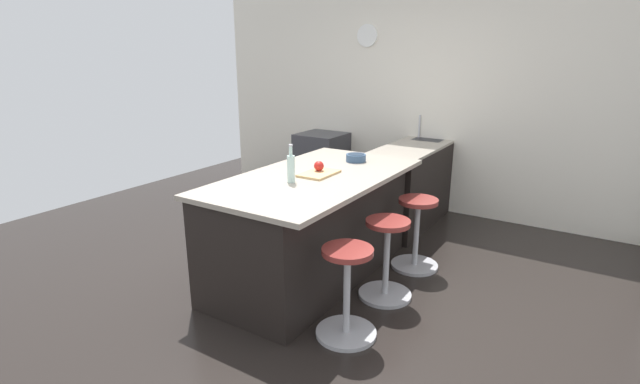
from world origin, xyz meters
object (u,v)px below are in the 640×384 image
oven_range (322,165)px  kitchen_island (311,225)px  apple_red (319,166)px  water_bottle (291,168)px  stool_near_camera (347,295)px  cutting_board (319,173)px  fruit_bowl (356,157)px  stool_middle (386,261)px  stool_by_window (416,235)px

oven_range → kitchen_island: bearing=29.9°
apple_red → water_bottle: water_bottle is taller
stool_near_camera → cutting_board: size_ratio=1.88×
fruit_bowl → stool_near_camera: bearing=26.3°
stool_middle → apple_red: (-0.08, -0.70, 0.69)m
oven_range → fruit_bowl: size_ratio=4.63×
stool_by_window → apple_red: 1.15m
stool_middle → fruit_bowl: 1.13m
kitchen_island → fruit_bowl: (-0.65, 0.10, 0.51)m
stool_middle → fruit_bowl: bearing=-135.0°
cutting_board → water_bottle: 0.35m
cutting_board → water_bottle: size_ratio=1.15×
stool_by_window → fruit_bowl: 0.93m
kitchen_island → stool_near_camera: (0.66, 0.74, -0.16)m
oven_range → water_bottle: 2.78m
stool_by_window → fruit_bowl: bearing=-88.8°
stool_middle → apple_red: bearing=-96.3°
apple_red → water_bottle: 0.38m
stool_near_camera → water_bottle: water_bottle is taller
stool_by_window → stool_middle: 0.66m
stool_near_camera → water_bottle: size_ratio=2.16×
water_bottle → apple_red: bearing=175.6°
stool_middle → apple_red: 0.99m
stool_near_camera → apple_red: 1.23m
stool_by_window → water_bottle: bearing=-37.5°
stool_by_window → fruit_bowl: (0.01, -0.65, 0.67)m
stool_by_window → apple_red: (0.58, -0.70, 0.69)m
oven_range → water_bottle: water_bottle is taller
stool_by_window → fruit_bowl: size_ratio=3.54×
stool_near_camera → apple_red: bearing=-136.3°
fruit_bowl → stool_by_window: bearing=91.2°
stool_middle → cutting_board: cutting_board is taller
apple_red → fruit_bowl: bearing=174.1°
kitchen_island → stool_near_camera: 1.01m
water_bottle → fruit_bowl: bearing=174.7°
stool_by_window → stool_middle: bearing=0.0°
stool_near_camera → water_bottle: 1.11m
oven_range → stool_middle: oven_range is taller
water_bottle → stool_near_camera: bearing=63.4°
stool_middle → fruit_bowl: size_ratio=3.54×
apple_red → stool_near_camera: bearing=43.7°
oven_range → stool_by_window: bearing=53.3°
oven_range → stool_middle: (2.12, 1.96, -0.12)m
oven_range → kitchen_island: 2.45m
fruit_bowl → kitchen_island: bearing=-8.4°
stool_near_camera → apple_red: (-0.74, -0.70, 0.69)m
cutting_board → apple_red: 0.08m
kitchen_island → cutting_board: size_ratio=5.81×
kitchen_island → stool_by_window: 1.01m
stool_near_camera → water_bottle: bearing=-116.6°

